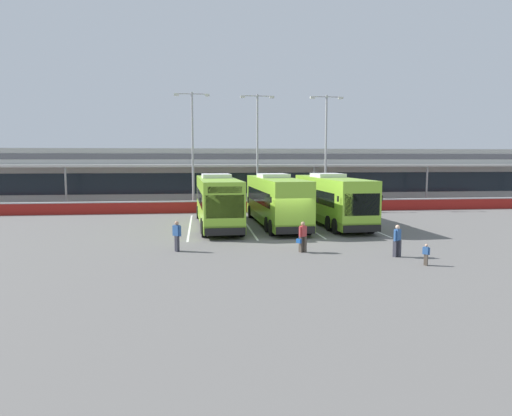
% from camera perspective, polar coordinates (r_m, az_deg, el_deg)
% --- Properties ---
extents(ground_plane, '(200.00, 200.00, 0.00)m').
position_cam_1_polar(ground_plane, '(28.54, 4.32, -3.78)').
color(ground_plane, '#605E5B').
extents(terminal_building, '(70.00, 13.00, 6.00)m').
position_cam_1_polar(terminal_building, '(54.79, -1.09, 4.12)').
color(terminal_building, '#B7B7B2').
rests_on(terminal_building, ground).
extents(red_barrier_wall, '(60.00, 0.40, 1.10)m').
position_cam_1_polar(red_barrier_wall, '(42.65, 0.58, 0.26)').
color(red_barrier_wall, maroon).
rests_on(red_barrier_wall, ground).
extents(coach_bus_leftmost, '(3.29, 12.24, 3.78)m').
position_cam_1_polar(coach_bus_leftmost, '(33.55, -4.80, 0.77)').
color(coach_bus_leftmost, '#8CC633').
rests_on(coach_bus_leftmost, ground).
extents(coach_bus_left_centre, '(3.29, 12.24, 3.78)m').
position_cam_1_polar(coach_bus_left_centre, '(34.01, 2.44, 0.85)').
color(coach_bus_left_centre, '#8CC633').
rests_on(coach_bus_left_centre, ground).
extents(coach_bus_centre, '(3.29, 12.24, 3.78)m').
position_cam_1_polar(coach_bus_centre, '(35.09, 9.29, 0.94)').
color(coach_bus_centre, '#8CC633').
rests_on(coach_bus_centre, ground).
extents(bay_stripe_far_west, '(0.14, 13.00, 0.01)m').
position_cam_1_polar(bay_stripe_far_west, '(33.95, -8.17, -2.24)').
color(bay_stripe_far_west, silver).
rests_on(bay_stripe_far_west, ground).
extents(bay_stripe_west, '(0.14, 13.00, 0.01)m').
position_cam_1_polar(bay_stripe_west, '(34.10, -1.09, -2.14)').
color(bay_stripe_west, silver).
rests_on(bay_stripe_west, ground).
extents(bay_stripe_mid_west, '(0.14, 13.00, 0.01)m').
position_cam_1_polar(bay_stripe_mid_west, '(34.77, 5.82, -2.02)').
color(bay_stripe_mid_west, silver).
rests_on(bay_stripe_mid_west, ground).
extents(bay_stripe_centre, '(0.14, 13.00, 0.01)m').
position_cam_1_polar(bay_stripe_centre, '(35.91, 12.38, -1.87)').
color(bay_stripe_centre, silver).
rests_on(bay_stripe_centre, ground).
extents(pedestrian_with_handbag, '(0.62, 0.50, 1.62)m').
position_cam_1_polar(pedestrian_with_handbag, '(24.30, 5.78, -3.48)').
color(pedestrian_with_handbag, '#4C4238').
rests_on(pedestrian_with_handbag, ground).
extents(pedestrian_in_dark_coat, '(0.49, 0.39, 1.62)m').
position_cam_1_polar(pedestrian_in_dark_coat, '(24.10, 17.07, -3.76)').
color(pedestrian_in_dark_coat, '#33333D').
rests_on(pedestrian_in_dark_coat, ground).
extents(pedestrian_child, '(0.27, 0.28, 1.00)m').
position_cam_1_polar(pedestrian_child, '(22.66, 20.29, -5.34)').
color(pedestrian_child, '#4C4238').
rests_on(pedestrian_child, ground).
extents(pedestrian_near_bin, '(0.47, 0.42, 1.62)m').
position_cam_1_polar(pedestrian_near_bin, '(24.78, -9.76, -3.31)').
color(pedestrian_near_bin, '#33333D').
rests_on(pedestrian_near_bin, ground).
extents(lamp_post_west, '(3.24, 0.28, 11.00)m').
position_cam_1_polar(lamp_post_west, '(43.63, -7.85, 7.87)').
color(lamp_post_west, '#9E9EA3').
rests_on(lamp_post_west, ground).
extents(lamp_post_centre, '(3.24, 0.28, 11.00)m').
position_cam_1_polar(lamp_post_centre, '(44.64, 0.17, 7.89)').
color(lamp_post_centre, '#9E9EA3').
rests_on(lamp_post_centre, ground).
extents(lamp_post_east, '(3.24, 0.28, 11.00)m').
position_cam_1_polar(lamp_post_east, '(45.78, 8.64, 7.77)').
color(lamp_post_east, '#9E9EA3').
rests_on(lamp_post_east, ground).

